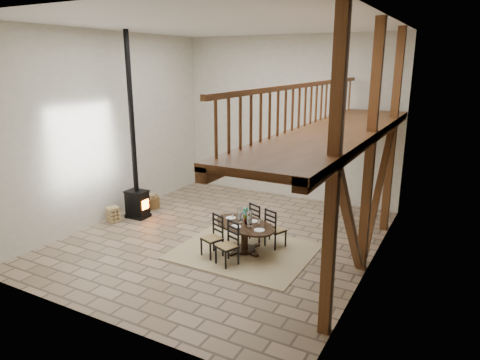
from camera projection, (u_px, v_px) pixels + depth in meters
The scene contains 7 objects.
ground at pixel (223, 238), 10.57m from camera, with size 8.00×8.00×0.00m, color #A0846A.
room_shell at pixel (269, 119), 9.23m from camera, with size 7.02×8.02×5.01m.
rug at pixel (244, 251), 9.80m from camera, with size 3.00×2.50×0.02m, color tan.
dining_table at pixel (245, 235), 9.70m from camera, with size 1.88×2.03×1.05m.
wood_stove at pixel (136, 178), 11.69m from camera, with size 0.61×0.47×5.00m.
log_basket at pixel (151, 202), 12.71m from camera, with size 0.52×0.52×0.43m.
log_stack at pixel (113, 214), 11.58m from camera, with size 0.41×0.41×0.43m.
Camera 1 is at (5.05, -8.43, 4.18)m, focal length 32.00 mm.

